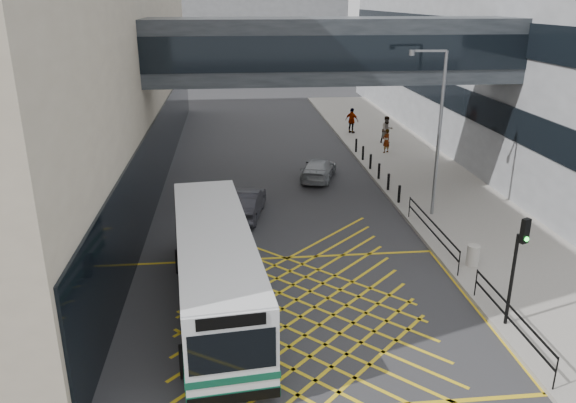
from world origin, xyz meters
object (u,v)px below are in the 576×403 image
object	(u,v)px
pedestrian_c	(352,121)
car_white	(216,269)
traffic_light	(518,257)
pedestrian_a	(386,141)
street_lamp	(436,124)
litter_bin	(473,255)
bus	(215,266)
pedestrian_b	(387,130)
car_silver	(319,168)
car_dark	(245,203)

from	to	relation	value
pedestrian_c	car_white	bearing A→B (deg)	110.50
traffic_light	pedestrian_a	distance (m)	21.15
street_lamp	litter_bin	size ratio (longest dim) A/B	9.23
traffic_light	litter_bin	world-z (taller)	traffic_light
bus	pedestrian_a	size ratio (longest dim) A/B	6.62
street_lamp	litter_bin	world-z (taller)	street_lamp
bus	pedestrian_b	xyz separation A→B (m)	(11.68, 21.35, -0.45)
car_silver	pedestrian_b	distance (m)	9.58
litter_bin	street_lamp	bearing A→B (deg)	88.31
car_dark	street_lamp	bearing A→B (deg)	-174.59
car_silver	street_lamp	world-z (taller)	street_lamp
car_white	litter_bin	xyz separation A→B (m)	(9.83, 0.38, -0.13)
bus	street_lamp	bearing A→B (deg)	30.98
car_dark	litter_bin	bearing A→B (deg)	154.55
bus	car_white	world-z (taller)	bus
bus	traffic_light	distance (m)	9.50
car_white	pedestrian_a	distance (m)	20.42
litter_bin	pedestrian_b	distance (m)	19.54
car_silver	pedestrian_c	size ratio (longest dim) A/B	2.12
bus	traffic_light	size ratio (longest dim) A/B	2.90
bus	pedestrian_a	distance (m)	21.72
litter_bin	pedestrian_a	world-z (taller)	pedestrian_a
traffic_light	pedestrian_b	distance (m)	23.80
traffic_light	pedestrian_c	world-z (taller)	traffic_light
car_white	street_lamp	xyz separation A→B (m)	(9.99, 5.88, 3.80)
bus	car_dark	bearing A→B (deg)	75.90
bus	pedestrian_a	xyz separation A→B (m)	(10.93, 18.75, -0.60)
bus	car_white	xyz separation A→B (m)	(-0.05, 1.54, -0.86)
bus	pedestrian_c	world-z (taller)	bus
car_dark	pedestrian_b	size ratio (longest dim) A/B	2.30
car_dark	car_silver	xyz separation A→B (m)	(4.41, 5.59, -0.05)
pedestrian_a	car_white	bearing A→B (deg)	27.45
car_silver	pedestrian_c	bearing A→B (deg)	-93.25
bus	litter_bin	world-z (taller)	bus
traffic_light	car_white	bearing A→B (deg)	134.31
car_silver	street_lamp	bearing A→B (deg)	141.62
pedestrian_a	pedestrian_b	xyz separation A→B (m)	(0.75, 2.60, 0.15)
car_white	car_dark	world-z (taller)	car_white
litter_bin	traffic_light	bearing A→B (deg)	-98.19
car_white	car_silver	distance (m)	13.64
bus	pedestrian_c	distance (m)	26.59
street_lamp	pedestrian_a	bearing A→B (deg)	89.69
car_white	litter_bin	bearing A→B (deg)	162.57
street_lamp	pedestrian_a	world-z (taller)	street_lamp
street_lamp	car_dark	bearing A→B (deg)	178.65
traffic_light	pedestrian_b	xyz separation A→B (m)	(2.51, 23.62, -1.42)
pedestrian_a	pedestrian_c	bearing A→B (deg)	-109.79
pedestrian_a	car_silver	bearing A→B (deg)	12.28
bus	pedestrian_c	bearing A→B (deg)	62.47
car_dark	pedestrian_a	xyz separation A→B (m)	(9.71, 10.41, 0.27)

